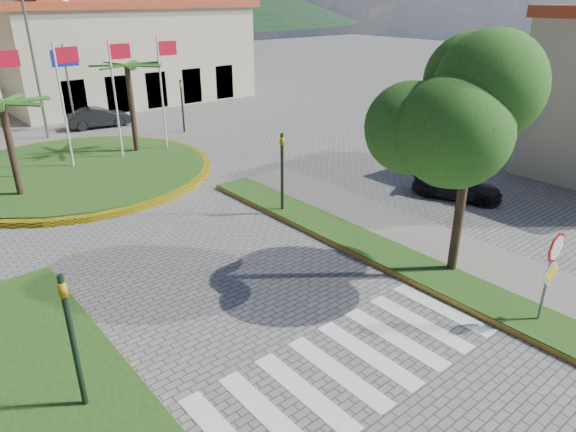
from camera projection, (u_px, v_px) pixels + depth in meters
sidewalk_right at (557, 307)px, 13.97m from camera, size 4.00×28.00×0.15m
verge_right at (535, 323)px, 13.26m from camera, size 1.60×28.00×0.18m
crosswalk at (350, 365)px, 11.88m from camera, size 8.00×3.00×0.01m
roundabout_island at (78, 170)px, 24.52m from camera, size 12.70×12.70×6.00m
stop_sign at (552, 264)px, 12.62m from camera, size 0.80×0.11×2.65m
deciduous_tree at (475, 105)px, 13.77m from camera, size 3.60×3.60×6.80m
traffic_light_left at (71, 332)px, 9.83m from camera, size 0.15×0.18×3.20m
traffic_light_right at (282, 166)px, 19.41m from camera, size 0.15×0.18×3.20m
traffic_light_far at (182, 101)px, 31.34m from camera, size 0.18×0.15×3.20m
direction_sign_east at (67, 73)px, 31.28m from camera, size 1.60×0.14×5.20m
street_lamp_centre at (34, 60)px, 29.04m from camera, size 4.80×0.16×8.00m
building_right at (127, 50)px, 40.21m from camera, size 19.08×9.54×8.05m
car_dark_b at (98, 117)px, 33.03m from camera, size 4.04×1.89×1.28m
car_side_right at (457, 186)px, 21.51m from camera, size 2.75×3.93×1.06m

